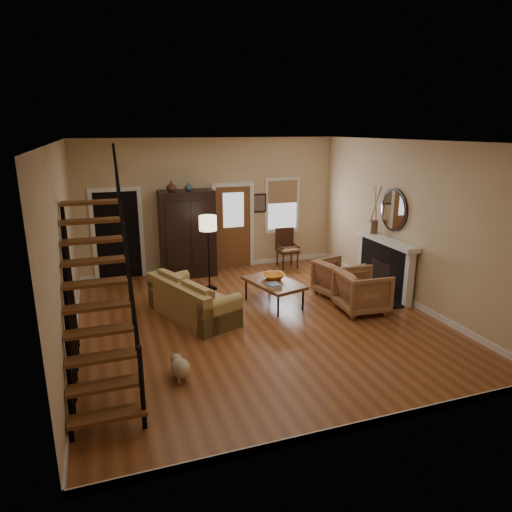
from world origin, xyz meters
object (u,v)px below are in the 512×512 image
object	(u,v)px
coffee_table	(274,293)
floor_lamp	(209,253)
armoire	(188,234)
sofa	(193,299)
side_chair	(288,249)
armchair_right	(338,278)
armchair_left	(362,291)

from	to	relation	value
coffee_table	floor_lamp	size ratio (longest dim) A/B	0.78
coffee_table	armoire	bearing A→B (deg)	116.93
sofa	side_chair	world-z (taller)	side_chair
armoire	armchair_right	world-z (taller)	armoire
armchair_left	floor_lamp	distance (m)	3.42
armoire	floor_lamp	world-z (taller)	armoire
sofa	armchair_left	size ratio (longest dim) A/B	2.17
armoire	armchair_left	xyz separation A→B (m)	(2.80, -3.39, -0.63)
side_chair	armchair_left	bearing A→B (deg)	-85.58
floor_lamp	side_chair	world-z (taller)	floor_lamp
armchair_left	side_chair	distance (m)	3.20
armchair_left	floor_lamp	world-z (taller)	floor_lamp
sofa	armoire	bearing A→B (deg)	59.44
coffee_table	armchair_right	world-z (taller)	armchair_right
sofa	side_chair	xyz separation A→B (m)	(2.97, 2.40, 0.14)
armchair_left	sofa	bearing A→B (deg)	79.84
coffee_table	armchair_left	distance (m)	1.77
armchair_left	armchair_right	distance (m)	0.96
armoire	sofa	world-z (taller)	armoire
armoire	armchair_left	world-z (taller)	armoire
armchair_left	floor_lamp	size ratio (longest dim) A/B	0.54
sofa	armchair_right	size ratio (longest dim) A/B	2.33
sofa	armchair_right	world-z (taller)	armchair_right
sofa	floor_lamp	size ratio (longest dim) A/B	1.18
armchair_right	floor_lamp	size ratio (longest dim) A/B	0.51
armoire	coffee_table	bearing A→B (deg)	-63.07
armoire	sofa	bearing A→B (deg)	-99.22
armoire	floor_lamp	bearing A→B (deg)	-78.31
sofa	armchair_left	xyz separation A→B (m)	(3.22, -0.79, 0.05)
armchair_left	armchair_right	size ratio (longest dim) A/B	1.07
coffee_table	armchair_left	bearing A→B (deg)	-30.23
sofa	armchair_left	distance (m)	3.31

